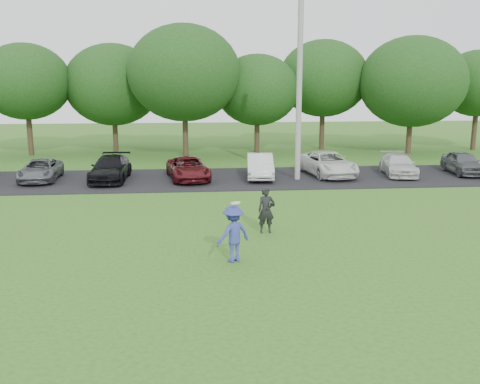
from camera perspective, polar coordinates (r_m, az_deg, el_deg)
The scene contains 7 objects.
ground at distance 15.31m, azimuth 1.22°, elevation -7.49°, with size 100.00×100.00×0.00m, color #30631C.
parking_lot at distance 27.85m, azimuth -1.80°, elevation 1.45°, with size 32.00×6.50×0.03m, color black.
utility_pole at distance 27.31m, azimuth 6.34°, elevation 10.97°, with size 0.28×0.28×9.31m, color #979792.
frisbee_player at distance 15.12m, azimuth -0.73°, elevation -4.46°, with size 1.22×1.06×1.80m.
camera_bystander at distance 17.97m, azimuth 2.81°, elevation -1.95°, with size 0.59×0.43×1.56m.
parked_cars at distance 27.84m, azimuth -2.55°, elevation 2.71°, with size 27.97×5.06×1.26m.
tree_row at distance 37.23m, azimuth -0.42°, elevation 11.68°, with size 42.39×9.85×8.64m.
Camera 1 is at (-1.65, -14.34, 5.10)m, focal length 40.00 mm.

